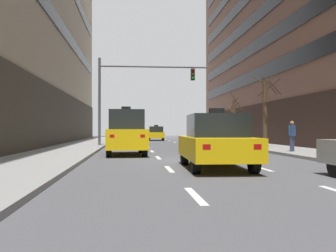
% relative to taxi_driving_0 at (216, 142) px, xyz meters
% --- Properties ---
extents(ground_plane, '(120.00, 120.00, 0.00)m').
position_rel_taxi_driving_0_xyz_m(ground_plane, '(0.02, 3.06, -0.86)').
color(ground_plane, '#515156').
extents(sidewalk_left, '(3.54, 80.00, 0.14)m').
position_rel_taxi_driving_0_xyz_m(sidewalk_left, '(-6.29, 3.06, -0.79)').
color(sidewalk_left, gray).
rests_on(sidewalk_left, ground).
extents(lane_stripe_l1_s2, '(0.16, 2.00, 0.01)m').
position_rel_taxi_driving_0_xyz_m(lane_stripe_l1_s2, '(-1.49, -4.94, -0.86)').
color(lane_stripe_l1_s2, silver).
rests_on(lane_stripe_l1_s2, ground).
extents(lane_stripe_l1_s3, '(0.16, 2.00, 0.01)m').
position_rel_taxi_driving_0_xyz_m(lane_stripe_l1_s3, '(-1.49, 0.06, -0.86)').
color(lane_stripe_l1_s3, silver).
rests_on(lane_stripe_l1_s3, ground).
extents(lane_stripe_l1_s4, '(0.16, 2.00, 0.01)m').
position_rel_taxi_driving_0_xyz_m(lane_stripe_l1_s4, '(-1.49, 5.06, -0.86)').
color(lane_stripe_l1_s4, silver).
rests_on(lane_stripe_l1_s4, ground).
extents(lane_stripe_l1_s5, '(0.16, 2.00, 0.01)m').
position_rel_taxi_driving_0_xyz_m(lane_stripe_l1_s5, '(-1.49, 10.06, -0.86)').
color(lane_stripe_l1_s5, silver).
rests_on(lane_stripe_l1_s5, ground).
extents(lane_stripe_l1_s6, '(0.16, 2.00, 0.01)m').
position_rel_taxi_driving_0_xyz_m(lane_stripe_l1_s6, '(-1.49, 15.06, -0.86)').
color(lane_stripe_l1_s6, silver).
rests_on(lane_stripe_l1_s6, ground).
extents(lane_stripe_l1_s7, '(0.16, 2.00, 0.01)m').
position_rel_taxi_driving_0_xyz_m(lane_stripe_l1_s7, '(-1.49, 20.06, -0.86)').
color(lane_stripe_l1_s7, silver).
rests_on(lane_stripe_l1_s7, ground).
extents(lane_stripe_l1_s8, '(0.16, 2.00, 0.01)m').
position_rel_taxi_driving_0_xyz_m(lane_stripe_l1_s8, '(-1.49, 25.06, -0.86)').
color(lane_stripe_l1_s8, silver).
rests_on(lane_stripe_l1_s8, ground).
extents(lane_stripe_l1_s9, '(0.16, 2.00, 0.01)m').
position_rel_taxi_driving_0_xyz_m(lane_stripe_l1_s9, '(-1.49, 30.06, -0.86)').
color(lane_stripe_l1_s9, silver).
rests_on(lane_stripe_l1_s9, ground).
extents(lane_stripe_l1_s10, '(0.16, 2.00, 0.01)m').
position_rel_taxi_driving_0_xyz_m(lane_stripe_l1_s10, '(-1.49, 35.06, -0.86)').
color(lane_stripe_l1_s10, silver).
rests_on(lane_stripe_l1_s10, ground).
extents(lane_stripe_l2_s3, '(0.16, 2.00, 0.01)m').
position_rel_taxi_driving_0_xyz_m(lane_stripe_l2_s3, '(1.53, 0.06, -0.86)').
color(lane_stripe_l2_s3, silver).
rests_on(lane_stripe_l2_s3, ground).
extents(lane_stripe_l2_s4, '(0.16, 2.00, 0.01)m').
position_rel_taxi_driving_0_xyz_m(lane_stripe_l2_s4, '(1.53, 5.06, -0.86)').
color(lane_stripe_l2_s4, silver).
rests_on(lane_stripe_l2_s4, ground).
extents(lane_stripe_l2_s5, '(0.16, 2.00, 0.01)m').
position_rel_taxi_driving_0_xyz_m(lane_stripe_l2_s5, '(1.53, 10.06, -0.86)').
color(lane_stripe_l2_s5, silver).
rests_on(lane_stripe_l2_s5, ground).
extents(lane_stripe_l2_s6, '(0.16, 2.00, 0.01)m').
position_rel_taxi_driving_0_xyz_m(lane_stripe_l2_s6, '(1.53, 15.06, -0.86)').
color(lane_stripe_l2_s6, silver).
rests_on(lane_stripe_l2_s6, ground).
extents(lane_stripe_l2_s7, '(0.16, 2.00, 0.01)m').
position_rel_taxi_driving_0_xyz_m(lane_stripe_l2_s7, '(1.53, 20.06, -0.86)').
color(lane_stripe_l2_s7, silver).
rests_on(lane_stripe_l2_s7, ground).
extents(lane_stripe_l2_s8, '(0.16, 2.00, 0.01)m').
position_rel_taxi_driving_0_xyz_m(lane_stripe_l2_s8, '(1.53, 25.06, -0.86)').
color(lane_stripe_l2_s8, silver).
rests_on(lane_stripe_l2_s8, ground).
extents(lane_stripe_l2_s9, '(0.16, 2.00, 0.01)m').
position_rel_taxi_driving_0_xyz_m(lane_stripe_l2_s9, '(1.53, 30.06, -0.86)').
color(lane_stripe_l2_s9, silver).
rests_on(lane_stripe_l2_s9, ground).
extents(lane_stripe_l2_s10, '(0.16, 2.00, 0.01)m').
position_rel_taxi_driving_0_xyz_m(lane_stripe_l2_s10, '(1.53, 35.06, -0.86)').
color(lane_stripe_l2_s10, silver).
rests_on(lane_stripe_l2_s10, ground).
extents(taxi_driving_0, '(2.07, 4.70, 1.93)m').
position_rel_taxi_driving_0_xyz_m(taxi_driving_0, '(0.00, 0.00, 0.00)').
color(taxi_driving_0, black).
rests_on(taxi_driving_0, ground).
extents(taxi_driving_1, '(2.07, 4.61, 2.38)m').
position_rel_taxi_driving_0_xyz_m(taxi_driving_1, '(-2.94, 7.07, 0.23)').
color(taxi_driving_1, black).
rests_on(taxi_driving_1, ground).
extents(taxi_driving_2, '(1.93, 4.23, 1.73)m').
position_rel_taxi_driving_0_xyz_m(taxi_driving_2, '(0.14, 31.19, -0.09)').
color(taxi_driving_2, black).
rests_on(taxi_driving_2, ground).
extents(traffic_signal_0, '(7.99, 0.35, 6.21)m').
position_rel_taxi_driving_0_xyz_m(traffic_signal_0, '(-2.51, 15.87, 3.50)').
color(traffic_signal_0, '#4C4C51').
rests_on(traffic_signal_0, sidewalk_left).
extents(street_tree_0, '(2.09, 2.17, 4.61)m').
position_rel_taxi_driving_0_xyz_m(street_tree_0, '(5.98, 12.34, 1.56)').
color(street_tree_0, '#4C3823').
rests_on(street_tree_0, sidewalk_right).
extents(street_tree_1, '(1.52, 1.42, 4.11)m').
position_rel_taxi_driving_0_xyz_m(street_tree_1, '(5.96, 20.01, 1.21)').
color(street_tree_1, '#4C3823').
rests_on(street_tree_1, sidewalk_right).
extents(pedestrian_0, '(0.46, 0.36, 1.54)m').
position_rel_taxi_driving_0_xyz_m(pedestrian_0, '(5.46, 6.88, 0.16)').
color(pedestrian_0, '#383D59').
rests_on(pedestrian_0, sidewalk_right).
extents(pedestrian_1, '(0.41, 0.40, 1.64)m').
position_rel_taxi_driving_0_xyz_m(pedestrian_1, '(6.27, 17.62, 0.23)').
color(pedestrian_1, '#383D59').
rests_on(pedestrian_1, sidewalk_right).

